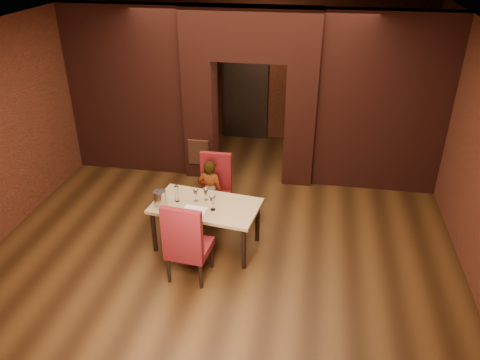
% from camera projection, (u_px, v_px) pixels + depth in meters
% --- Properties ---
extents(floor, '(8.00, 8.00, 0.00)m').
position_uv_depth(floor, '(230.00, 230.00, 7.63)').
color(floor, '#422610').
rests_on(floor, ground).
extents(ceiling, '(7.00, 8.00, 0.04)m').
position_uv_depth(ceiling, '(228.00, 27.00, 6.12)').
color(ceiling, silver).
rests_on(ceiling, ground).
extents(wall_back, '(7.00, 0.04, 3.20)m').
position_uv_depth(wall_back, '(264.00, 70.00, 10.35)').
color(wall_back, maroon).
rests_on(wall_back, ground).
extents(wall_front, '(7.00, 0.04, 3.20)m').
position_uv_depth(wall_front, '(124.00, 353.00, 3.40)').
color(wall_front, maroon).
rests_on(wall_front, ground).
extents(wall_left, '(0.04, 8.00, 3.20)m').
position_uv_depth(wall_left, '(13.00, 125.00, 7.41)').
color(wall_left, maroon).
rests_on(wall_left, ground).
extents(pillar_left, '(0.55, 0.55, 2.30)m').
position_uv_depth(pillar_left, '(201.00, 118.00, 8.97)').
color(pillar_left, maroon).
rests_on(pillar_left, ground).
extents(pillar_right, '(0.55, 0.55, 2.30)m').
position_uv_depth(pillar_right, '(300.00, 124.00, 8.68)').
color(pillar_right, maroon).
rests_on(pillar_right, ground).
extents(lintel, '(2.45, 0.55, 0.90)m').
position_uv_depth(lintel, '(251.00, 33.00, 8.07)').
color(lintel, maroon).
rests_on(lintel, ground).
extents(wing_wall_left, '(2.28, 0.35, 3.20)m').
position_uv_depth(wing_wall_left, '(129.00, 91.00, 8.97)').
color(wing_wall_left, maroon).
rests_on(wing_wall_left, ground).
extents(wing_wall_right, '(2.28, 0.35, 3.20)m').
position_uv_depth(wing_wall_right, '(382.00, 105.00, 8.25)').
color(wing_wall_right, maroon).
rests_on(wing_wall_right, ground).
extents(vent_panel, '(0.40, 0.03, 0.50)m').
position_uv_depth(vent_panel, '(199.00, 152.00, 9.00)').
color(vent_panel, '#A04F2E').
rests_on(vent_panel, ground).
extents(rear_door, '(0.90, 0.08, 2.10)m').
position_uv_depth(rear_door, '(246.00, 94.00, 10.62)').
color(rear_door, black).
rests_on(rear_door, ground).
extents(rear_door_frame, '(1.02, 0.04, 2.22)m').
position_uv_depth(rear_door_frame, '(245.00, 94.00, 10.58)').
color(rear_door_frame, black).
rests_on(rear_door_frame, ground).
extents(dining_table, '(1.66, 1.08, 0.73)m').
position_uv_depth(dining_table, '(207.00, 225.00, 7.10)').
color(dining_table, tan).
rests_on(dining_table, ground).
extents(chair_far, '(0.51, 0.51, 1.13)m').
position_uv_depth(chair_far, '(213.00, 190.00, 7.67)').
color(chair_far, maroon).
rests_on(chair_far, ground).
extents(chair_near, '(0.60, 0.60, 1.21)m').
position_uv_depth(chair_near, '(189.00, 239.00, 6.37)').
color(chair_near, maroon).
rests_on(chair_near, ground).
extents(person_seated, '(0.45, 0.33, 1.14)m').
position_uv_depth(person_seated, '(210.00, 192.00, 7.58)').
color(person_seated, silver).
rests_on(person_seated, ground).
extents(wine_glass_a, '(0.08, 0.08, 0.20)m').
position_uv_depth(wine_glass_a, '(196.00, 195.00, 6.97)').
color(wine_glass_a, white).
rests_on(wine_glass_a, dining_table).
extents(wine_glass_b, '(0.08, 0.08, 0.20)m').
position_uv_depth(wine_glass_b, '(206.00, 194.00, 7.00)').
color(wine_glass_b, silver).
rests_on(wine_glass_b, dining_table).
extents(wine_glass_c, '(0.09, 0.09, 0.23)m').
position_uv_depth(wine_glass_c, '(213.00, 203.00, 6.74)').
color(wine_glass_c, silver).
rests_on(wine_glass_c, dining_table).
extents(tasting_sheet, '(0.37, 0.29, 0.00)m').
position_uv_depth(tasting_sheet, '(194.00, 210.00, 6.78)').
color(tasting_sheet, white).
rests_on(tasting_sheet, dining_table).
extents(wine_bucket, '(0.18, 0.18, 0.22)m').
position_uv_depth(wine_bucket, '(160.00, 198.00, 6.87)').
color(wine_bucket, '#B3B4BB').
rests_on(wine_bucket, dining_table).
extents(water_bottle, '(0.06, 0.06, 0.27)m').
position_uv_depth(water_bottle, '(177.00, 193.00, 6.95)').
color(water_bottle, silver).
rests_on(water_bottle, dining_table).
extents(potted_plant, '(0.51, 0.50, 0.43)m').
position_uv_depth(potted_plant, '(253.00, 207.00, 7.86)').
color(potted_plant, '#286221').
rests_on(potted_plant, ground).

